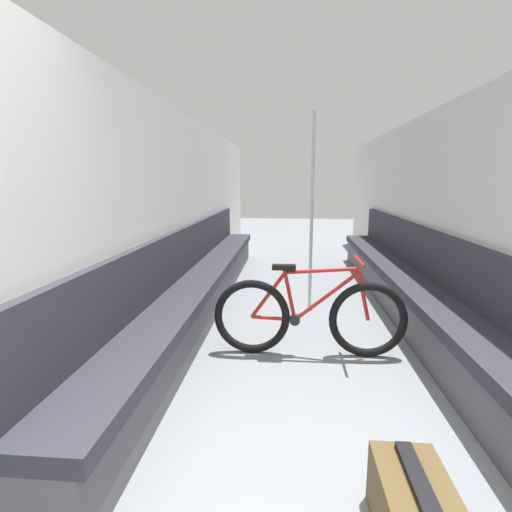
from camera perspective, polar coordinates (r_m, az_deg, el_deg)
The scene contains 6 objects.
wall_left at distance 4.76m, azimuth -10.69°, elevation 6.16°, with size 0.10×10.48×2.26m, color silver.
wall_right at distance 4.86m, azimuth 24.07°, elevation 5.50°, with size 0.10×10.48×2.26m, color silver.
bench_seat_row_left at distance 4.69m, azimuth -7.85°, elevation -3.89°, with size 0.46×6.33×0.98m.
bench_seat_row_right at distance 4.77m, azimuth 21.04°, elevation -4.27°, with size 0.46×6.33×0.98m.
bicycle at distance 3.49m, azimuth 7.59°, elevation -8.55°, with size 1.65×0.46×0.85m.
grab_pole_near at distance 4.54m, azimuth 7.96°, elevation 5.54°, with size 0.08×0.08×2.24m.
Camera 1 is at (-0.16, -0.94, 1.50)m, focal length 28.00 mm.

